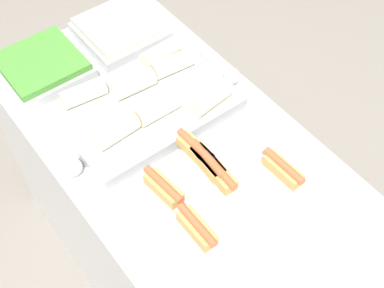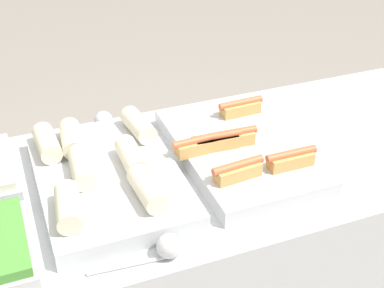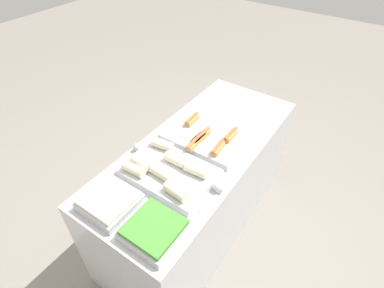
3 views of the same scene
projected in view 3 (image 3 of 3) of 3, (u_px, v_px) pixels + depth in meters
ground_plane at (198, 221)px, 2.54m from camera, size 12.00×12.00×0.00m
counter at (198, 188)px, 2.26m from camera, size 1.70×0.71×0.85m
tray_hotdogs at (204, 138)px, 2.00m from camera, size 0.37×0.54×0.10m
tray_wraps at (168, 171)px, 1.76m from camera, size 0.36×0.53×0.11m
tray_side_front at (154, 230)px, 1.46m from camera, size 0.27×0.27×0.07m
tray_side_back at (110, 201)px, 1.59m from camera, size 0.27×0.27×0.07m
serving_spoon_near at (218, 189)px, 1.67m from camera, size 0.22×0.06×0.06m
serving_spoon_far at (137, 148)px, 1.93m from camera, size 0.21×0.06×0.06m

